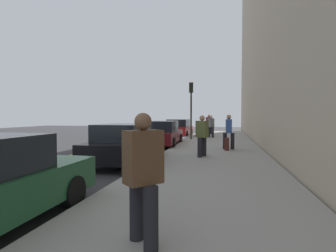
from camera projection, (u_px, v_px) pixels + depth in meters
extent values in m
plane|color=#333335|center=(160.00, 146.00, 16.06)|extent=(56.00, 56.00, 0.00)
cube|color=gray|center=(216.00, 146.00, 15.39)|extent=(28.00, 4.60, 0.15)
cube|color=tan|center=(269.00, 11.00, 14.53)|extent=(32.00, 0.80, 15.00)
cube|color=gold|center=(111.00, 145.00, 16.72)|extent=(28.00, 0.14, 0.01)
cube|color=white|center=(183.00, 138.00, 20.28)|extent=(6.06, 0.56, 0.22)
cylinder|color=black|center=(0.00, 188.00, 5.59)|extent=(0.64, 0.23, 0.64)
cylinder|color=black|center=(73.00, 192.00, 5.26)|extent=(0.64, 0.23, 0.64)
cylinder|color=black|center=(118.00, 150.00, 11.71)|extent=(0.64, 0.23, 0.64)
cylinder|color=black|center=(155.00, 151.00, 11.38)|extent=(0.64, 0.23, 0.64)
cylinder|color=black|center=(87.00, 160.00, 9.08)|extent=(0.64, 0.23, 0.64)
cylinder|color=black|center=(135.00, 162.00, 8.75)|extent=(0.64, 0.23, 0.64)
cube|color=black|center=(125.00, 148.00, 10.22)|extent=(4.35, 1.83, 0.64)
cube|color=black|center=(123.00, 132.00, 9.98)|extent=(2.27, 1.62, 0.60)
cylinder|color=black|center=(154.00, 139.00, 17.53)|extent=(0.65, 0.24, 0.64)
cylinder|color=black|center=(180.00, 139.00, 17.23)|extent=(0.65, 0.24, 0.64)
cylinder|color=black|center=(143.00, 143.00, 14.72)|extent=(0.65, 0.24, 0.64)
cylinder|color=black|center=(173.00, 144.00, 14.42)|extent=(0.65, 0.24, 0.64)
cube|color=maroon|center=(163.00, 136.00, 15.96)|extent=(4.65, 1.92, 0.64)
cube|color=black|center=(162.00, 126.00, 15.71)|extent=(2.44, 1.66, 0.60)
cylinder|color=black|center=(173.00, 132.00, 24.05)|extent=(0.64, 0.23, 0.64)
cylinder|color=black|center=(191.00, 133.00, 23.67)|extent=(0.64, 0.23, 0.64)
cylinder|color=black|center=(166.00, 134.00, 21.50)|extent=(0.64, 0.23, 0.64)
cylinder|color=black|center=(186.00, 135.00, 21.12)|extent=(0.64, 0.23, 0.64)
cube|color=maroon|center=(179.00, 130.00, 22.58)|extent=(4.26, 1.89, 0.64)
cube|color=black|center=(179.00, 123.00, 22.35)|extent=(2.23, 1.65, 0.60)
cylinder|color=black|center=(232.00, 141.00, 13.32)|extent=(0.19, 0.19, 0.81)
cylinder|color=black|center=(225.00, 141.00, 13.39)|extent=(0.19, 0.19, 0.81)
cube|color=#335193|center=(229.00, 126.00, 13.32)|extent=(0.47, 0.30, 0.69)
sphere|color=tan|center=(229.00, 117.00, 13.31)|extent=(0.22, 0.22, 0.22)
cylinder|color=black|center=(136.00, 210.00, 3.62)|extent=(0.19, 0.19, 0.80)
cylinder|color=black|center=(151.00, 219.00, 3.31)|extent=(0.19, 0.19, 0.80)
cube|color=brown|center=(143.00, 157.00, 3.43)|extent=(0.54, 0.53, 0.68)
sphere|color=brown|center=(143.00, 122.00, 3.42)|extent=(0.22, 0.22, 0.22)
cylinder|color=black|center=(207.00, 130.00, 23.92)|extent=(0.19, 0.19, 0.83)
cylinder|color=black|center=(210.00, 130.00, 24.13)|extent=(0.19, 0.19, 0.83)
cube|color=maroon|center=(209.00, 121.00, 24.00)|extent=(0.55, 0.55, 0.71)
sphere|color=tan|center=(209.00, 116.00, 23.98)|extent=(0.23, 0.23, 0.23)
cylinder|color=black|center=(204.00, 147.00, 11.04)|extent=(0.19, 0.19, 0.79)
cylinder|color=black|center=(200.00, 147.00, 10.75)|extent=(0.19, 0.19, 0.79)
cube|color=brown|center=(202.00, 129.00, 10.87)|extent=(0.45, 0.53, 0.67)
sphere|color=tan|center=(202.00, 118.00, 10.85)|extent=(0.22, 0.22, 0.22)
cylinder|color=black|center=(213.00, 132.00, 20.37)|extent=(0.19, 0.19, 0.80)
cylinder|color=black|center=(209.00, 132.00, 20.67)|extent=(0.19, 0.19, 0.80)
cube|color=slate|center=(211.00, 123.00, 20.49)|extent=(0.54, 0.51, 0.68)
sphere|color=#D8AD8C|center=(211.00, 117.00, 20.47)|extent=(0.22, 0.22, 0.22)
cylinder|color=#2D2D19|center=(191.00, 116.00, 18.92)|extent=(0.12, 0.12, 3.30)
cube|color=black|center=(191.00, 88.00, 18.84)|extent=(0.26, 0.26, 0.70)
sphere|color=red|center=(191.00, 85.00, 18.98)|extent=(0.14, 0.14, 0.14)
sphere|color=orange|center=(191.00, 88.00, 18.98)|extent=(0.14, 0.14, 0.14)
sphere|color=green|center=(191.00, 91.00, 18.99)|extent=(0.14, 0.14, 0.14)
cube|color=#471E19|center=(227.00, 144.00, 12.94)|extent=(0.34, 0.22, 0.60)
cylinder|color=#4C4C4C|center=(227.00, 134.00, 12.92)|extent=(0.03, 0.03, 0.36)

